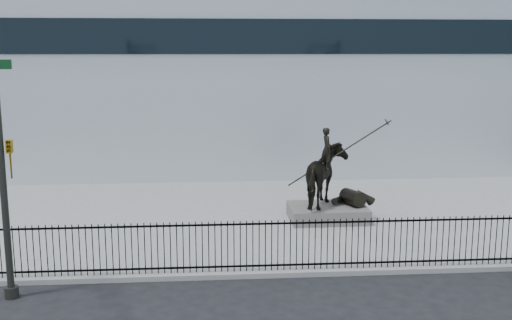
{
  "coord_description": "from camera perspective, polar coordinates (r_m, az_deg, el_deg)",
  "views": [
    {
      "loc": [
        -1.73,
        -15.06,
        6.45
      ],
      "look_at": [
        -0.1,
        6.0,
        2.51
      ],
      "focal_mm": 42.0,
      "sensor_mm": 36.0,
      "label": 1
    }
  ],
  "objects": [
    {
      "name": "equestrian_statue",
      "position": [
        22.26,
        7.06,
        -1.57
      ],
      "size": [
        3.65,
        2.28,
        3.09
      ],
      "rotation": [
        0.0,
        0.0,
        0.01
      ],
      "color": "black",
      "rests_on": "statue_plinth"
    },
    {
      "name": "ground",
      "position": [
        16.48,
        2.01,
        -12.49
      ],
      "size": [
        120.0,
        120.0,
        0.0
      ],
      "primitive_type": "plane",
      "color": "black",
      "rests_on": "ground"
    },
    {
      "name": "building",
      "position": [
        35.16,
        -1.6,
        7.38
      ],
      "size": [
        44.0,
        14.0,
        9.0
      ],
      "primitive_type": "cube",
      "color": "silver",
      "rests_on": "ground"
    },
    {
      "name": "plaza",
      "position": [
        23.03,
        0.06,
        -5.51
      ],
      "size": [
        30.0,
        12.0,
        0.15
      ],
      "primitive_type": "cube",
      "color": "gray",
      "rests_on": "ground"
    },
    {
      "name": "picket_fence",
      "position": [
        17.32,
        1.57,
        -8.12
      ],
      "size": [
        22.1,
        0.1,
        1.5
      ],
      "color": "black",
      "rests_on": "plaza"
    },
    {
      "name": "statue_plinth",
      "position": [
        22.57,
        6.84,
        -5.01
      ],
      "size": [
        2.87,
        1.99,
        0.53
      ],
      "primitive_type": "cube",
      "rotation": [
        0.0,
        0.0,
        0.01
      ],
      "color": "#504E49",
      "rests_on": "plaza"
    }
  ]
}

